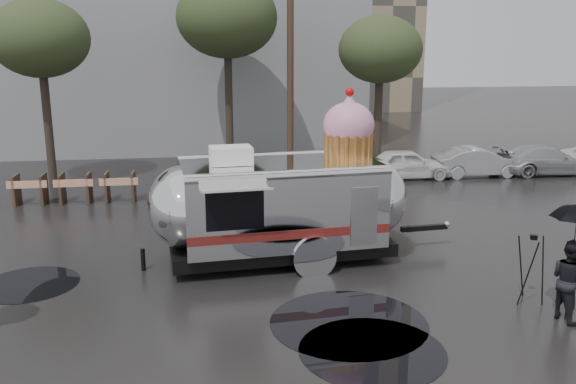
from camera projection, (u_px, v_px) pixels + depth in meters
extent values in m
plane|color=black|center=(265.00, 318.00, 12.26)|extent=(120.00, 120.00, 0.00)
cylinder|color=black|center=(372.00, 351.00, 10.95)|extent=(2.66, 2.66, 0.01)
cylinder|color=black|center=(349.00, 322.00, 12.05)|extent=(3.14, 3.14, 0.01)
cylinder|color=black|center=(29.00, 284.00, 13.95)|extent=(2.24, 2.24, 0.01)
cube|color=slate|center=(147.00, 21.00, 33.23)|extent=(22.00, 12.00, 13.00)
cylinder|color=#473323|center=(290.00, 64.00, 24.97)|extent=(0.28, 0.28, 9.00)
cylinder|color=#382D26|center=(47.00, 109.00, 23.11)|extent=(0.32, 0.32, 5.85)
ellipsoid|color=#29381B|center=(40.00, 38.00, 22.49)|extent=(3.64, 3.64, 2.86)
cylinder|color=#382D26|center=(229.00, 91.00, 25.87)|extent=(0.32, 0.32, 6.75)
ellipsoid|color=#29381B|center=(227.00, 17.00, 25.14)|extent=(4.20, 4.20, 3.30)
cylinder|color=#382D26|center=(378.00, 109.00, 24.91)|extent=(0.32, 0.32, 5.40)
ellipsoid|color=#29381B|center=(380.00, 49.00, 24.33)|extent=(3.36, 3.36, 2.64)
cube|color=#473323|center=(17.00, 190.00, 20.75)|extent=(0.08, 0.80, 1.00)
cube|color=#473323|center=(44.00, 189.00, 20.87)|extent=(0.08, 0.80, 1.00)
cube|color=#E5590C|center=(27.00, 185.00, 20.38)|extent=(1.30, 0.04, 0.25)
cube|color=#473323|center=(62.00, 188.00, 20.95)|extent=(0.08, 0.80, 1.00)
cube|color=#473323|center=(89.00, 187.00, 21.07)|extent=(0.08, 0.80, 1.00)
cube|color=#E5590C|center=(73.00, 183.00, 20.58)|extent=(1.30, 0.04, 0.25)
cube|color=#473323|center=(107.00, 187.00, 21.15)|extent=(0.08, 0.80, 1.00)
cube|color=#473323|center=(134.00, 186.00, 21.27)|extent=(0.08, 0.80, 1.00)
cube|color=#E5590C|center=(119.00, 182.00, 20.78)|extent=(1.30, 0.04, 0.25)
imported|color=silver|center=(407.00, 161.00, 24.56)|extent=(4.00, 1.80, 1.40)
imported|color=#B2B2B7|center=(478.00, 160.00, 24.96)|extent=(4.00, 1.80, 1.40)
imported|color=#B2B2B7|center=(546.00, 157.00, 25.36)|extent=(4.20, 1.80, 1.44)
cube|color=silver|center=(280.00, 201.00, 15.21)|extent=(5.06, 2.97, 1.98)
ellipsoid|color=silver|center=(371.00, 195.00, 15.75)|extent=(1.88, 2.67, 1.98)
ellipsoid|color=silver|center=(182.00, 207.00, 14.67)|extent=(1.88, 2.67, 1.98)
cube|color=black|center=(280.00, 245.00, 15.49)|extent=(5.68, 2.70, 0.33)
cylinder|color=black|center=(313.00, 258.00, 14.54)|extent=(0.79, 0.31, 0.77)
cylinder|color=black|center=(291.00, 230.00, 16.68)|extent=(0.79, 0.31, 0.77)
cylinder|color=silver|center=(315.00, 258.00, 14.38)|extent=(1.06, 0.21, 1.06)
cube|color=black|center=(424.00, 228.00, 16.33)|extent=(1.33, 0.25, 0.13)
sphere|color=silver|center=(447.00, 224.00, 16.46)|extent=(0.19, 0.19, 0.18)
cylinder|color=black|center=(143.00, 259.00, 14.75)|extent=(0.12, 0.12, 0.55)
cube|color=maroon|center=(292.00, 235.00, 14.14)|extent=(4.82, 0.48, 0.22)
cube|color=maroon|center=(270.00, 207.00, 16.52)|extent=(4.82, 0.48, 0.22)
cube|color=black|center=(235.00, 211.00, 13.67)|extent=(1.32, 0.15, 0.88)
cube|color=#ABA79E|center=(236.00, 190.00, 13.29)|extent=(1.58, 0.69, 0.16)
cube|color=silver|center=(364.00, 217.00, 14.44)|extent=(0.66, 0.09, 1.43)
cube|color=white|center=(231.00, 155.00, 14.65)|extent=(1.05, 0.80, 0.42)
cylinder|color=#DB9044|center=(348.00, 146.00, 15.28)|extent=(1.25, 1.25, 0.66)
ellipsoid|color=pink|center=(349.00, 125.00, 15.16)|extent=(1.39, 1.39, 1.14)
cone|color=pink|center=(349.00, 102.00, 15.02)|extent=(0.60, 0.60, 0.44)
sphere|color=red|center=(350.00, 92.00, 14.96)|extent=(0.24, 0.24, 0.22)
imported|color=black|center=(570.00, 280.00, 12.03)|extent=(0.58, 0.86, 1.66)
imported|color=black|center=(576.00, 225.00, 11.75)|extent=(1.25, 1.25, 0.85)
cylinder|color=black|center=(570.00, 280.00, 12.03)|extent=(0.02, 0.02, 1.65)
cylinder|color=black|center=(543.00, 271.00, 12.84)|extent=(0.08, 0.33, 1.45)
cylinder|color=black|center=(521.00, 267.00, 13.06)|extent=(0.32, 0.13, 1.45)
cylinder|color=black|center=(528.00, 274.00, 12.64)|extent=(0.26, 0.23, 1.45)
cube|color=black|center=(534.00, 237.00, 12.67)|extent=(0.14, 0.12, 0.10)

